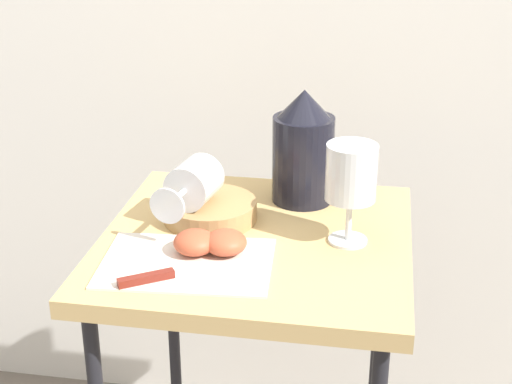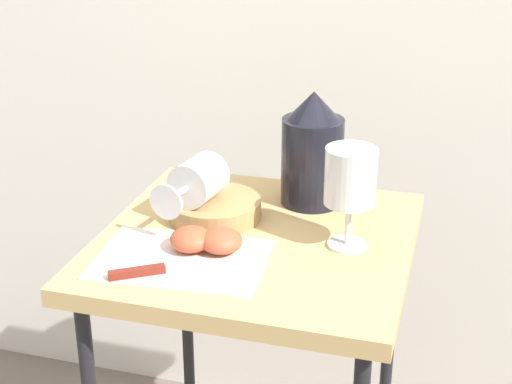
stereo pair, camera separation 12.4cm
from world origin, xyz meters
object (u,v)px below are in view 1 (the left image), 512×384
Objects in this scene: table at (256,278)px; apple_half_left at (195,242)px; wine_glass_upright at (351,177)px; apple_half_right at (226,242)px; wine_glass_tipped_near at (193,183)px; knife at (172,274)px; basket_tray at (210,210)px; pitcher at (304,157)px.

apple_half_left is (-0.08, -0.08, 0.10)m from table.
wine_glass_upright is (0.15, 0.01, 0.19)m from table.
apple_half_right is at bearing -156.82° from wine_glass_upright.
knife is (0.01, -0.19, -0.07)m from wine_glass_tipped_near.
wine_glass_upright is 0.32m from knife.
basket_tray reaches higher than knife.
table is 0.14m from basket_tray.
apple_half_right is at bearing -66.88° from basket_tray.
apple_half_right is (0.05, 0.01, 0.00)m from apple_half_left.
apple_half_left reaches higher than basket_tray.
knife is (-0.25, -0.17, -0.10)m from wine_glass_upright.
wine_glass_upright is 2.49× the size of apple_half_left.
wine_glass_tipped_near is at bearing 164.10° from table.
apple_half_left reaches higher than table.
pitcher is 0.18m from wine_glass_upright.
apple_half_left is 0.08m from knife.
wine_glass_upright is at bearing -5.64° from wine_glass_tipped_near.
wine_glass_upright reaches higher than basket_tray.
table is at bearing 58.33° from knife.
apple_half_left is at bearing -120.31° from pitcher.
wine_glass_upright is at bearing 20.50° from apple_half_left.
wine_glass_upright is (0.09, -0.16, 0.03)m from pitcher.
knife is at bearing -92.72° from basket_tray.
wine_glass_tipped_near reaches higher than knife.
wine_glass_upright is 0.22m from apple_half_right.
wine_glass_upright reaches higher than apple_half_left.
pitcher reaches higher than wine_glass_upright.
basket_tray is at bearing 169.54° from wine_glass_upright.
pitcher is 0.26m from apple_half_right.
apple_half_right is at bearing -115.89° from table.
apple_half_right is (-0.04, -0.07, 0.10)m from table.
apple_half_right is at bearing -54.00° from wine_glass_tipped_near.
apple_half_left is (0.03, -0.11, -0.05)m from wine_glass_tipped_near.
knife is at bearing -116.09° from pitcher.
wine_glass_upright is 2.49× the size of apple_half_right.
wine_glass_tipped_near is at bearing 174.36° from wine_glass_upright.
basket_tray reaches higher than table.
pitcher reaches higher than knife.
wine_glass_tipped_near is (-0.02, -0.02, 0.06)m from basket_tray.
apple_half_left reaches higher than knife.
table is 0.19m from wine_glass_tipped_near.
pitcher is at bearing 120.47° from wine_glass_upright.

